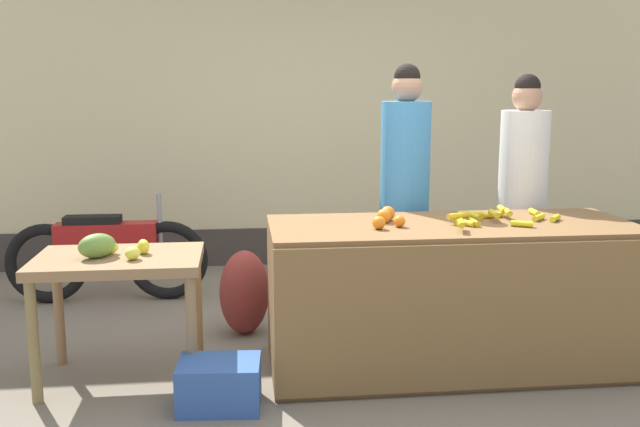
% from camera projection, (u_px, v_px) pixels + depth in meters
% --- Properties ---
extents(ground_plane, '(24.00, 24.00, 0.00)m').
position_uv_depth(ground_plane, '(368.00, 368.00, 4.35)').
color(ground_plane, '#756B5B').
extents(market_wall_back, '(8.34, 0.23, 3.40)m').
position_uv_depth(market_wall_back, '(318.00, 92.00, 6.77)').
color(market_wall_back, beige).
rests_on(market_wall_back, ground).
extents(fruit_stall_counter, '(2.22, 0.88, 0.90)m').
position_uv_depth(fruit_stall_counter, '(451.00, 296.00, 4.31)').
color(fruit_stall_counter, brown).
rests_on(fruit_stall_counter, ground).
extents(side_table_wooden, '(0.95, 0.65, 0.75)m').
position_uv_depth(side_table_wooden, '(119.00, 274.00, 4.07)').
color(side_table_wooden, olive).
rests_on(side_table_wooden, ground).
extents(banana_bunch_pile, '(0.77, 0.59, 0.07)m').
position_uv_depth(banana_bunch_pile, '(493.00, 217.00, 4.30)').
color(banana_bunch_pile, yellow).
rests_on(banana_bunch_pile, fruit_stall_counter).
extents(orange_pile, '(0.21, 0.35, 0.09)m').
position_uv_depth(orange_pile, '(387.00, 217.00, 4.22)').
color(orange_pile, orange).
rests_on(orange_pile, fruit_stall_counter).
extents(mango_papaya_pile, '(0.43, 0.44, 0.14)m').
position_uv_depth(mango_papaya_pile, '(104.00, 247.00, 4.03)').
color(mango_papaya_pile, yellow).
rests_on(mango_papaya_pile, side_table_wooden).
extents(vendor_woman_blue_shirt, '(0.34, 0.34, 1.87)m').
position_uv_depth(vendor_woman_blue_shirt, '(405.00, 199.00, 4.88)').
color(vendor_woman_blue_shirt, '#33333D').
rests_on(vendor_woman_blue_shirt, ground).
extents(vendor_woman_white_shirt, '(0.34, 0.34, 1.81)m').
position_uv_depth(vendor_woman_white_shirt, '(522.00, 202.00, 5.00)').
color(vendor_woman_white_shirt, '#33333D').
rests_on(vendor_woman_white_shirt, ground).
extents(parked_motorcycle, '(1.60, 0.18, 0.88)m').
position_uv_depth(parked_motorcycle, '(107.00, 253.00, 5.65)').
color(parked_motorcycle, black).
rests_on(parked_motorcycle, ground).
extents(produce_crate, '(0.46, 0.35, 0.26)m').
position_uv_depth(produce_crate, '(219.00, 384.00, 3.80)').
color(produce_crate, '#3359A5').
rests_on(produce_crate, ground).
extents(produce_sack, '(0.46, 0.43, 0.60)m').
position_uv_depth(produce_sack, '(245.00, 292.00, 4.91)').
color(produce_sack, maroon).
rests_on(produce_sack, ground).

